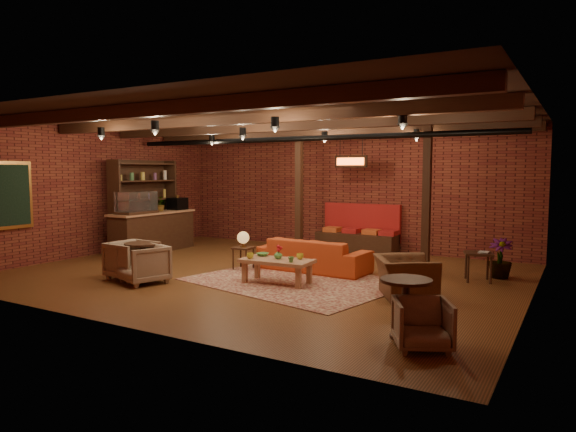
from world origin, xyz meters
The scene contains 29 objects.
floor centered at (0.00, 0.00, 0.00)m, with size 10.00×10.00×0.00m, color #432A10.
ceiling centered at (0.00, 0.00, 3.20)m, with size 10.00×8.00×0.02m, color black.
wall_back centered at (0.00, 4.00, 1.60)m, with size 10.00×0.02×3.20m, color maroon.
wall_front centered at (0.00, -4.00, 1.60)m, with size 10.00×0.02×3.20m, color maroon.
wall_left centered at (-5.00, 0.00, 1.60)m, with size 0.02×8.00×3.20m, color maroon.
wall_right centered at (5.00, 0.00, 1.60)m, with size 0.02×8.00×3.20m, color maroon.
ceiling_beams centered at (0.00, 0.00, 3.08)m, with size 9.80×6.40×0.22m, color black, non-canonical shape.
ceiling_pipe centered at (0.00, 1.60, 2.85)m, with size 0.12×0.12×9.60m, color black.
post_left centered at (-0.60, 2.60, 1.60)m, with size 0.16×0.16×3.20m, color black.
post_right centered at (2.80, 2.00, 1.60)m, with size 0.16×0.16×3.20m, color black.
service_counter centered at (-4.10, 1.00, 0.80)m, with size 0.80×2.50×1.60m, color black, non-canonical shape.
plant_counter centered at (-4.00, 1.20, 1.22)m, with size 0.35×0.39×0.30m, color #337F33.
shelving_hutch centered at (-4.50, 1.10, 1.20)m, with size 0.52×2.00×2.40m, color black, non-canonical shape.
chalkboard_menu centered at (-4.93, -2.30, 1.60)m, with size 0.08×0.96×1.46m, color black.
banquette centered at (0.60, 3.55, 0.50)m, with size 2.10×0.70×1.00m, color #A91C1C, non-canonical shape.
service_sign centered at (0.60, 3.10, 2.35)m, with size 0.86×0.06×0.30m, color #FB5A19.
ceiling_spotlights centered at (0.00, 0.00, 2.86)m, with size 6.40×4.40×0.28m, color black, non-canonical shape.
rug centered at (0.95, -0.33, 0.01)m, with size 3.78×2.89×0.01m, color maroon.
sofa centered at (0.77, 0.77, 0.34)m, with size 2.36×0.92×0.69m, color #B63C19.
coffee_table centered at (0.71, -0.66, 0.41)m, with size 1.39×0.75×0.71m.
side_table_lamp centered at (-0.63, 0.16, 0.63)m, with size 0.42×0.42×0.82m.
round_table_left centered at (-1.73, -1.66, 0.49)m, with size 0.69×0.69×0.72m.
armchair_a centered at (-1.94, -1.74, 0.41)m, with size 0.80×0.75×0.83m, color #C0B295.
armchair_b centered at (-1.48, -1.90, 0.40)m, with size 0.78×0.73×0.81m, color #C0B295.
armchair_right centered at (3.13, -0.48, 0.46)m, with size 1.05×0.68×0.91m, color brown.
side_table_book centered at (3.97, 1.45, 0.52)m, with size 0.63×0.63×0.59m.
round_table_right centered at (3.77, -2.53, 0.51)m, with size 0.65×0.65×0.77m.
armchair_far centered at (4.07, -2.82, 0.33)m, with size 0.64×0.60×0.66m, color #C0B295.
plant_tall centered at (4.29, 1.97, 1.19)m, with size 1.33×1.33×2.37m, color #4C7F4C.
Camera 1 is at (5.67, -8.80, 2.13)m, focal length 32.00 mm.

